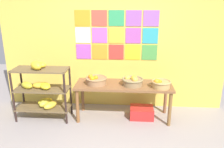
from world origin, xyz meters
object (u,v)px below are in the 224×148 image
object	(u,v)px
display_table	(124,88)
fruit_basket_back_left	(160,84)
fruit_basket_left	(96,80)
banana_shelf_unit	(42,89)
fruit_basket_back_right	(133,81)
produce_crate_under_table	(142,112)

from	to	relation	value
display_table	fruit_basket_back_left	distance (m)	0.66
display_table	fruit_basket_left	size ratio (longest dim) A/B	4.51
banana_shelf_unit	fruit_basket_back_right	xyz separation A→B (m)	(1.63, 0.07, 0.17)
produce_crate_under_table	banana_shelf_unit	bearing A→B (deg)	-175.46
banana_shelf_unit	fruit_basket_back_left	xyz separation A→B (m)	(2.10, -0.02, 0.16)
display_table	fruit_basket_left	distance (m)	0.52
fruit_basket_back_right	fruit_basket_back_left	bearing A→B (deg)	-10.39
banana_shelf_unit	produce_crate_under_table	size ratio (longest dim) A/B	2.56
fruit_basket_back_left	fruit_basket_left	bearing A→B (deg)	174.88
fruit_basket_back_left	produce_crate_under_table	xyz separation A→B (m)	(-0.29, 0.16, -0.64)
banana_shelf_unit	display_table	size ratio (longest dim) A/B	0.64
fruit_basket_left	fruit_basket_back_right	xyz separation A→B (m)	(0.65, -0.01, 0.00)
fruit_basket_left	display_table	bearing A→B (deg)	3.83
fruit_basket_left	produce_crate_under_table	distance (m)	1.06
fruit_basket_left	fruit_basket_back_left	xyz separation A→B (m)	(1.12, -0.10, 0.00)
banana_shelf_unit	produce_crate_under_table	distance (m)	1.88
fruit_basket_back_left	fruit_basket_back_right	xyz separation A→B (m)	(-0.47, 0.09, 0.00)
banana_shelf_unit	fruit_basket_back_left	distance (m)	2.10
fruit_basket_back_right	fruit_basket_left	bearing A→B (deg)	178.75
fruit_basket_back_left	fruit_basket_back_right	distance (m)	0.48
fruit_basket_back_right	produce_crate_under_table	bearing A→B (deg)	22.16
display_table	fruit_basket_back_right	world-z (taller)	fruit_basket_back_right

